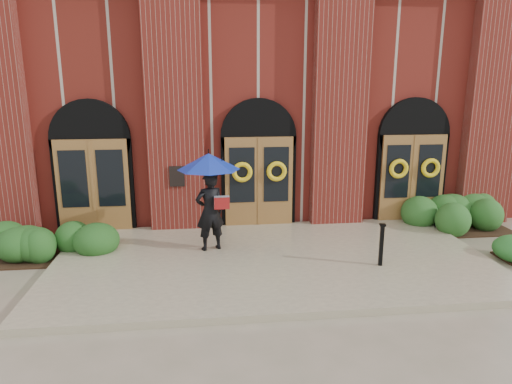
{
  "coord_description": "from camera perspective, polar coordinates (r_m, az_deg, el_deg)",
  "views": [
    {
      "loc": [
        -1.51,
        -9.69,
        4.13
      ],
      "look_at": [
        -0.28,
        1.0,
        1.52
      ],
      "focal_mm": 32.0,
      "sensor_mm": 36.0,
      "label": 1
    }
  ],
  "objects": [
    {
      "name": "metal_post",
      "position": [
        10.47,
        15.4,
        -6.26
      ],
      "size": [
        0.15,
        0.15,
        0.96
      ],
      "rotation": [
        0.0,
        0.0,
        -0.2
      ],
      "color": "black",
      "rests_on": "landing"
    },
    {
      "name": "hedge_wall_left",
      "position": [
        12.01,
        -24.22,
        -5.78
      ],
      "size": [
        2.99,
        1.2,
        0.77
      ],
      "primitive_type": "ellipsoid",
      "color": "#1D4717",
      "rests_on": "ground"
    },
    {
      "name": "man_with_umbrella",
      "position": [
        10.79,
        -5.85,
        1.12
      ],
      "size": [
        1.86,
        1.86,
        2.36
      ],
      "rotation": [
        0.0,
        0.0,
        3.45
      ],
      "color": "black",
      "rests_on": "landing"
    },
    {
      "name": "hedge_wall_right",
      "position": [
        14.03,
        22.31,
        -2.63
      ],
      "size": [
        3.44,
        1.38,
        0.88
      ],
      "primitive_type": "ellipsoid",
      "color": "#23511C",
      "rests_on": "ground"
    },
    {
      "name": "landing",
      "position": [
        10.75,
        2.02,
        -8.52
      ],
      "size": [
        10.0,
        5.3,
        0.15
      ],
      "primitive_type": "cube",
      "color": "tan",
      "rests_on": "ground"
    },
    {
      "name": "ground",
      "position": [
        10.64,
        2.14,
        -9.2
      ],
      "size": [
        90.0,
        90.0,
        0.0
      ],
      "primitive_type": "plane",
      "color": "gray",
      "rests_on": "ground"
    },
    {
      "name": "church_building",
      "position": [
        18.54,
        -1.93,
        11.71
      ],
      "size": [
        16.2,
        12.53,
        7.0
      ],
      "color": "#5F1A14",
      "rests_on": "ground"
    }
  ]
}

